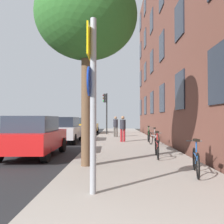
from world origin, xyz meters
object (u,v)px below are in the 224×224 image
object	(u,v)px
tree_near	(87,18)
bicycle_0	(196,160)
car_0	(34,136)
bicycle_1	(157,147)
bicycle_2	(154,138)
pedestrian_1	(116,125)
sign_post	(92,92)
bicycle_3	(149,135)
pedestrian_0	(123,127)
car_1	(65,129)
car_2	(88,126)
traffic_light	(106,106)

from	to	relation	value
tree_near	bicycle_0	distance (m)	5.17
car_0	bicycle_1	bearing A→B (deg)	-9.73
bicycle_2	pedestrian_1	size ratio (longest dim) A/B	1.02
sign_post	tree_near	bearing A→B (deg)	99.05
bicycle_3	pedestrian_0	size ratio (longest dim) A/B	1.07
bicycle_0	bicycle_1	xyz separation A→B (m)	(-0.52, 2.65, 0.03)
pedestrian_0	sign_post	bearing A→B (deg)	-95.16
bicycle_0	pedestrian_0	xyz separation A→B (m)	(-1.56, 8.67, 0.55)
bicycle_1	car_1	bearing A→B (deg)	125.78
sign_post	car_0	size ratio (longest dim) A/B	0.79
bicycle_0	car_2	distance (m)	18.47
car_0	car_1	xyz separation A→B (m)	(0.03, 5.75, 0.00)
bicycle_0	sign_post	bearing A→B (deg)	-147.41
bicycle_2	bicycle_3	size ratio (longest dim) A/B	0.96
traffic_light	bicycle_2	bearing A→B (deg)	-72.84
tree_near	bicycle_2	size ratio (longest dim) A/B	3.60
sign_post	bicycle_2	xyz separation A→B (m)	(2.49, 8.17, -1.55)
sign_post	bicycle_2	size ratio (longest dim) A/B	2.05
bicycle_3	car_0	world-z (taller)	car_0
bicycle_3	pedestrian_0	world-z (taller)	pedestrian_0
pedestrian_1	car_0	bearing A→B (deg)	-109.90
pedestrian_1	bicycle_3	bearing A→B (deg)	-59.95
sign_post	pedestrian_0	distance (m)	10.35
tree_near	car_1	xyz separation A→B (m)	(-2.34, 8.14, -3.76)
bicycle_0	bicycle_2	size ratio (longest dim) A/B	0.99
sign_post	pedestrian_1	distance (m)	14.19
bicycle_0	pedestrian_1	bearing A→B (deg)	99.02
bicycle_0	car_0	distance (m)	6.33
sign_post	car_2	xyz separation A→B (m)	(-2.23, 19.44, -1.20)
bicycle_1	bicycle_3	xyz separation A→B (m)	(0.60, 6.33, 0.00)
bicycle_0	bicycle_2	world-z (taller)	bicycle_2
bicycle_2	car_0	xyz separation A→B (m)	(-5.28, -3.12, 0.35)
bicycle_1	car_0	world-z (taller)	car_0
bicycle_2	pedestrian_0	distance (m)	2.66
sign_post	bicycle_2	world-z (taller)	sign_post
traffic_light	car_1	world-z (taller)	traffic_light
pedestrian_1	car_0	size ratio (longest dim) A/B	0.38
pedestrian_0	bicycle_0	bearing A→B (deg)	-79.77
car_1	car_2	world-z (taller)	same
traffic_light	car_0	distance (m)	12.86
pedestrian_0	car_0	distance (m)	6.40
bicycle_2	car_2	distance (m)	12.22
car_0	car_1	distance (m)	5.75
traffic_light	bicycle_2	distance (m)	10.06
tree_near	car_2	xyz separation A→B (m)	(-1.81, 16.77, -3.77)
tree_near	pedestrian_0	distance (m)	8.50
bicycle_2	pedestrian_1	world-z (taller)	pedestrian_1
tree_near	bicycle_1	world-z (taller)	tree_near
car_0	car_1	size ratio (longest dim) A/B	0.94
bicycle_1	car_1	distance (m)	8.11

